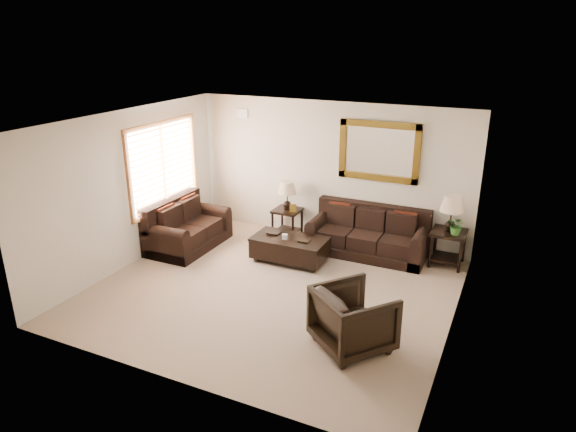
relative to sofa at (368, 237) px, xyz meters
The scene contains 11 objects.
room 2.50m from the sofa, 114.49° to the right, with size 5.51×5.01×2.71m.
window 4.02m from the sofa, 162.12° to the right, with size 0.07×1.96×1.66m.
mirror 1.58m from the sofa, 90.00° to the left, with size 1.50×0.06×1.10m.
air_vent 3.52m from the sofa, behind, with size 0.25×0.02×0.18m, color #999999.
sofa is the anchor object (origin of this frame).
loveseat 3.46m from the sofa, 160.20° to the right, with size 0.97×1.63×0.92m.
end_table_left 1.77m from the sofa, behind, with size 0.52×0.52×1.14m.
end_table_right 1.51m from the sofa, ahead, with size 0.58×0.58×1.28m.
coffee_table 1.50m from the sofa, 140.82° to the right, with size 1.33×0.72×0.56m.
armchair 3.10m from the sofa, 76.92° to the right, with size 0.89×0.83×0.91m, color black.
potted_plant 1.60m from the sofa, ahead, with size 0.30×0.33×0.26m, color #2C5D20.
Camera 1 is at (3.32, -6.52, 3.93)m, focal length 32.00 mm.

